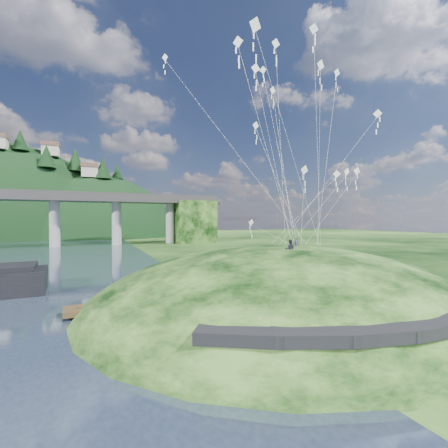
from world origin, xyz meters
name	(u,v)px	position (x,y,z in m)	size (l,w,h in m)	color
ground	(208,320)	(0.00, 0.00, 0.00)	(320.00, 320.00, 0.00)	black
grass_hill	(282,318)	(8.00, 2.00, -1.50)	(36.00, 32.00, 13.00)	black
footpath	(401,319)	(7.46, -9.74, 2.08)	(22.29, 5.84, 0.83)	black
bridge	(9,210)	(-26.46, 70.07, 9.70)	(160.00, 11.00, 15.00)	#2D2B2B
wooden_dock	(158,301)	(-2.58, 5.23, 0.46)	(14.58, 3.06, 1.03)	#372816
kite_flyers	(292,239)	(8.12, 0.76, 5.77)	(3.14, 2.97, 1.66)	#22232E
kite_swarm	(286,112)	(8.44, 2.05, 17.15)	(17.46, 18.00, 19.41)	white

